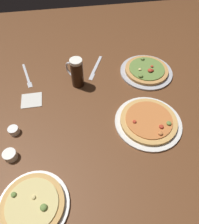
% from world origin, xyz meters
% --- Properties ---
extents(ground_plane, '(2.40, 2.40, 0.03)m').
position_xyz_m(ground_plane, '(0.00, 0.00, -0.01)').
color(ground_plane, brown).
extents(pizza_plate_near, '(0.28, 0.28, 0.05)m').
position_xyz_m(pizza_plate_near, '(-0.33, -0.41, 0.02)').
color(pizza_plate_near, silver).
rests_on(pizza_plate_near, ground_plane).
extents(pizza_plate_far, '(0.32, 0.32, 0.05)m').
position_xyz_m(pizza_plate_far, '(0.34, 0.28, 0.02)').
color(pizza_plate_far, '#B2B2B7').
rests_on(pizza_plate_far, ground_plane).
extents(pizza_plate_side, '(0.34, 0.34, 0.05)m').
position_xyz_m(pizza_plate_side, '(0.23, -0.10, 0.02)').
color(pizza_plate_side, silver).
rests_on(pizza_plate_side, ground_plane).
extents(beer_mug_amber, '(0.10, 0.12, 0.18)m').
position_xyz_m(beer_mug_amber, '(-0.09, 0.25, 0.09)').
color(beer_mug_amber, black).
rests_on(beer_mug_amber, ground_plane).
extents(ramekin_sauce, '(0.05, 0.05, 0.03)m').
position_xyz_m(ramekin_sauce, '(-0.43, -0.04, 0.02)').
color(ramekin_sauce, white).
rests_on(ramekin_sauce, ground_plane).
extents(ramekin_butter, '(0.06, 0.06, 0.04)m').
position_xyz_m(ramekin_butter, '(-0.43, -0.18, 0.02)').
color(ramekin_butter, silver).
rests_on(ramekin_butter, ground_plane).
extents(napkin_folded, '(0.11, 0.11, 0.01)m').
position_xyz_m(napkin_folded, '(-0.36, 0.16, 0.00)').
color(napkin_folded, silver).
rests_on(napkin_folded, ground_plane).
extents(fork_left, '(0.07, 0.22, 0.01)m').
position_xyz_m(fork_left, '(-0.39, 0.36, 0.00)').
color(fork_left, silver).
rests_on(fork_left, ground_plane).
extents(knife_right, '(0.12, 0.22, 0.01)m').
position_xyz_m(knife_right, '(0.03, 0.37, 0.00)').
color(knife_right, silver).
rests_on(knife_right, ground_plane).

